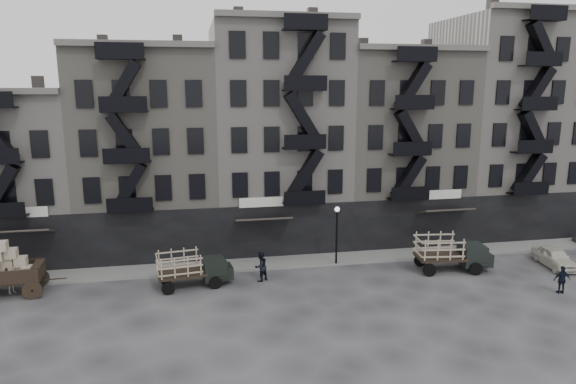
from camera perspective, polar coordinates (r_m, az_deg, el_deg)
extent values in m
plane|color=#38383A|center=(33.97, 1.64, -9.94)|extent=(140.00, 140.00, 0.00)
cube|color=slate|center=(37.37, 0.40, -7.72)|extent=(55.00, 2.50, 0.15)
cube|color=#A7A29A|center=(43.36, -28.31, 1.69)|extent=(10.00, 10.00, 12.00)
cube|color=#4C4744|center=(42.14, -25.92, 10.71)|extent=(0.70, 0.70, 1.20)
cube|color=gray|center=(41.21, -15.13, 4.36)|extent=(10.00, 10.00, 15.00)
cube|color=black|center=(37.51, -15.22, -4.98)|extent=(10.00, 0.35, 4.00)
cube|color=#595651|center=(35.84, -16.44, 15.56)|extent=(10.00, 0.50, 0.40)
cube|color=#4C4744|center=(41.33, -20.07, 15.35)|extent=(0.70, 0.70, 1.20)
cube|color=#4C4744|center=(40.86, -12.15, 15.84)|extent=(0.70, 0.70, 1.20)
cube|color=#A7A29A|center=(41.53, -1.25, 6.22)|extent=(10.00, 10.00, 17.00)
cube|color=black|center=(37.99, 0.03, -4.33)|extent=(10.00, 0.35, 4.00)
cube|color=#595651|center=(36.53, 0.09, 19.11)|extent=(10.00, 0.50, 0.40)
cube|color=#4C4744|center=(41.22, -5.66, 18.80)|extent=(0.70, 0.70, 1.20)
cube|color=#4C4744|center=(42.09, 2.23, 18.71)|extent=(0.70, 0.70, 1.20)
cube|color=gray|center=(44.39, 11.64, 5.06)|extent=(10.00, 10.00, 15.00)
cube|color=black|center=(40.98, 13.93, -3.47)|extent=(10.00, 0.35, 4.00)
cube|color=#595651|center=(39.45, 15.05, 15.27)|extent=(10.00, 0.50, 0.40)
cube|color=#4C4744|center=(43.12, 8.28, 15.77)|extent=(0.70, 0.70, 1.20)
cube|color=#4C4744|center=(45.19, 15.13, 15.31)|extent=(0.70, 0.70, 1.20)
cube|color=#A7A29A|center=(48.92, 22.70, 6.77)|extent=(10.00, 10.00, 18.00)
cube|color=black|center=(45.99, 25.35, -2.61)|extent=(10.00, 0.35, 4.00)
cube|color=#595651|center=(44.90, 27.44, 17.78)|extent=(10.00, 0.50, 0.40)
cube|color=#4C4744|center=(47.56, 20.50, 18.44)|extent=(0.70, 0.70, 1.20)
cube|color=#4C4744|center=(50.54, 26.11, 17.57)|extent=(0.70, 0.70, 1.20)
cylinder|color=black|center=(36.38, 5.42, -5.13)|extent=(0.14, 0.14, 4.00)
sphere|color=silver|center=(35.82, 5.48, -1.92)|extent=(0.36, 0.36, 0.36)
imported|color=silver|center=(36.19, -29.24, -8.67)|extent=(2.09, 1.06, 1.72)
cube|color=black|center=(35.86, -28.57, -8.47)|extent=(3.87, 2.20, 0.21)
cylinder|color=black|center=(34.71, -26.54, -9.75)|extent=(1.15, 0.17, 1.15)
cylinder|color=black|center=(36.62, -25.86, -8.57)|extent=(1.15, 0.17, 1.15)
cube|color=black|center=(35.33, -25.99, -7.79)|extent=(0.62, 1.70, 0.84)
cube|color=black|center=(33.42, -11.68, -8.86)|extent=(3.21, 2.16, 0.16)
cube|color=black|center=(33.66, -8.22, -8.42)|extent=(1.62, 1.77, 1.32)
cube|color=black|center=(33.88, -6.87, -8.72)|extent=(0.88, 1.41, 0.79)
cylinder|color=black|center=(33.05, -8.06, -9.95)|extent=(0.81, 0.30, 0.79)
cylinder|color=black|center=(34.67, -8.60, -8.90)|extent=(0.81, 0.30, 0.79)
cylinder|color=black|center=(32.71, -13.16, -10.40)|extent=(0.81, 0.30, 0.79)
cylinder|color=black|center=(34.34, -13.45, -9.31)|extent=(0.81, 0.30, 0.79)
cube|color=black|center=(36.99, 16.58, -6.91)|extent=(3.48, 2.29, 0.17)
cube|color=black|center=(37.79, 19.76, -6.57)|extent=(1.73, 1.90, 1.45)
cube|color=black|center=(38.23, 20.93, -6.90)|extent=(0.93, 1.53, 0.87)
cylinder|color=black|center=(37.14, 20.15, -8.03)|extent=(0.89, 0.31, 0.87)
cylinder|color=black|center=(38.79, 18.99, -7.09)|extent=(0.89, 0.31, 0.87)
cylinder|color=black|center=(35.97, 15.47, -8.37)|extent=(0.89, 0.31, 0.87)
cylinder|color=black|center=(37.68, 14.49, -7.37)|extent=(0.89, 0.31, 0.87)
imported|color=beige|center=(40.97, 27.50, -6.45)|extent=(2.03, 4.13, 1.35)
imported|color=black|center=(33.78, -3.05, -8.26)|extent=(1.23, 1.18, 2.00)
imported|color=black|center=(36.07, 28.16, -8.60)|extent=(1.08, 0.60, 1.75)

